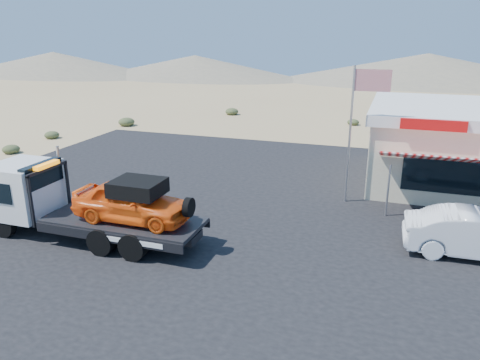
{
  "coord_description": "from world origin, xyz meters",
  "views": [
    {
      "loc": [
        6.54,
        -15.79,
        7.42
      ],
      "look_at": [
        0.66,
        1.59,
        1.5
      ],
      "focal_mm": 35.0,
      "sensor_mm": 36.0,
      "label": 1
    }
  ],
  "objects_px": {
    "flagpole": "(357,120)",
    "jerky_store": "(479,146)",
    "tow_truck": "(86,201)",
    "white_sedan": "(477,235)"
  },
  "relations": [
    {
      "from": "tow_truck",
      "to": "jerky_store",
      "type": "relative_size",
      "value": 0.79
    },
    {
      "from": "jerky_store",
      "to": "flagpole",
      "type": "distance_m",
      "value": 7.36
    },
    {
      "from": "white_sedan",
      "to": "flagpole",
      "type": "distance_m",
      "value": 6.77
    },
    {
      "from": "flagpole",
      "to": "jerky_store",
      "type": "bearing_deg",
      "value": 38.79
    },
    {
      "from": "white_sedan",
      "to": "jerky_store",
      "type": "relative_size",
      "value": 0.46
    },
    {
      "from": "white_sedan",
      "to": "flagpole",
      "type": "height_order",
      "value": "flagpole"
    },
    {
      "from": "tow_truck",
      "to": "jerky_store",
      "type": "distance_m",
      "value": 18.38
    },
    {
      "from": "tow_truck",
      "to": "flagpole",
      "type": "bearing_deg",
      "value": 38.4
    },
    {
      "from": "tow_truck",
      "to": "white_sedan",
      "type": "height_order",
      "value": "tow_truck"
    },
    {
      "from": "tow_truck",
      "to": "flagpole",
      "type": "relative_size",
      "value": 1.37
    }
  ]
}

